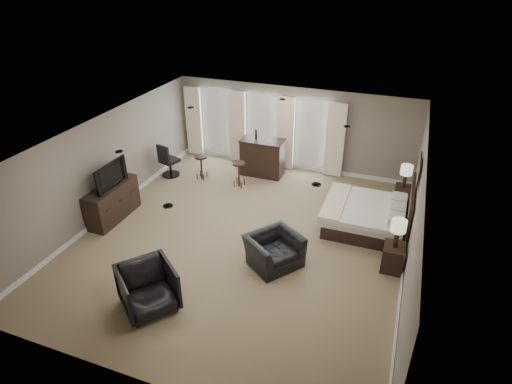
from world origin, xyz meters
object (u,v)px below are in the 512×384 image
(armchair_near, at_px, (274,246))
(armchair_far, at_px, (148,286))
(nightstand_far, at_px, (402,196))
(lamp_far, at_px, (405,176))
(bar_stool_right, at_px, (239,174))
(bed, at_px, (362,204))
(tv, at_px, (109,184))
(dresser, at_px, (113,202))
(bar_stool_left, at_px, (201,167))
(lamp_near, at_px, (397,234))
(desk_chair, at_px, (170,160))
(nightstand_near, at_px, (393,257))
(bar_counter, at_px, (263,157))

(armchair_near, bearing_deg, armchair_far, 175.33)
(nightstand_far, height_order, armchair_far, armchair_far)
(lamp_far, xyz_separation_m, bar_stool_right, (-4.56, -0.54, -0.49))
(bed, distance_m, lamp_far, 1.72)
(lamp_far, bearing_deg, tv, -154.69)
(dresser, xyz_separation_m, bar_stool_right, (2.36, 2.73, -0.08))
(armchair_far, height_order, bar_stool_left, armchair_far)
(lamp_far, distance_m, bar_stool_right, 4.61)
(dresser, bearing_deg, lamp_near, 3.08)
(lamp_near, relative_size, desk_chair, 0.61)
(tv, distance_m, armchair_far, 3.64)
(nightstand_far, height_order, bar_stool_left, bar_stool_left)
(dresser, xyz_separation_m, armchair_far, (2.64, -2.46, 0.04))
(armchair_near, bearing_deg, bar_stool_right, 70.47)
(lamp_near, height_order, armchair_near, lamp_near)
(lamp_far, bearing_deg, bar_stool_left, -175.30)
(bar_stool_left, height_order, bar_stool_right, bar_stool_right)
(armchair_far, bearing_deg, desk_chair, 65.43)
(nightstand_far, distance_m, bar_stool_left, 5.83)
(nightstand_near, distance_m, bar_stool_right, 5.13)
(nightstand_far, xyz_separation_m, lamp_far, (0.00, 0.00, 0.59))
(bed, height_order, armchair_near, bed)
(dresser, relative_size, armchair_far, 1.58)
(tv, bearing_deg, nightstand_far, -64.69)
(bed, height_order, lamp_far, bed)
(nightstand_near, bearing_deg, armchair_far, -146.48)
(tv, xyz_separation_m, bar_stool_left, (1.11, 2.80, -0.63))
(nightstand_far, bearing_deg, dresser, -154.69)
(nightstand_near, xyz_separation_m, bar_counter, (-4.17, 3.35, 0.28))
(nightstand_far, distance_m, bar_counter, 4.21)
(bar_stool_left, bearing_deg, bar_counter, 29.60)
(lamp_far, distance_m, armchair_far, 7.16)
(nightstand_near, bearing_deg, bar_stool_right, 152.60)
(lamp_far, distance_m, desk_chair, 6.85)
(nightstand_near, xyz_separation_m, lamp_far, (0.00, 2.90, 0.58))
(lamp_near, bearing_deg, armchair_near, -163.36)
(bed, relative_size, lamp_far, 3.11)
(lamp_near, distance_m, bar_stool_right, 5.16)
(bar_counter, height_order, bar_stool_right, bar_counter)
(bed, distance_m, lamp_near, 1.72)
(lamp_near, xyz_separation_m, bar_counter, (-4.17, 3.35, -0.34))
(nightstand_far, height_order, bar_stool_right, bar_stool_right)
(lamp_far, xyz_separation_m, tv, (-6.92, -3.27, 0.13))
(bar_counter, relative_size, bar_stool_left, 1.76)
(nightstand_near, relative_size, lamp_near, 0.90)
(dresser, bearing_deg, nightstand_near, 3.08)
(lamp_far, distance_m, armchair_near, 4.40)
(lamp_near, relative_size, dresser, 0.41)
(bed, relative_size, nightstand_far, 3.60)
(lamp_near, height_order, dresser, lamp_near)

